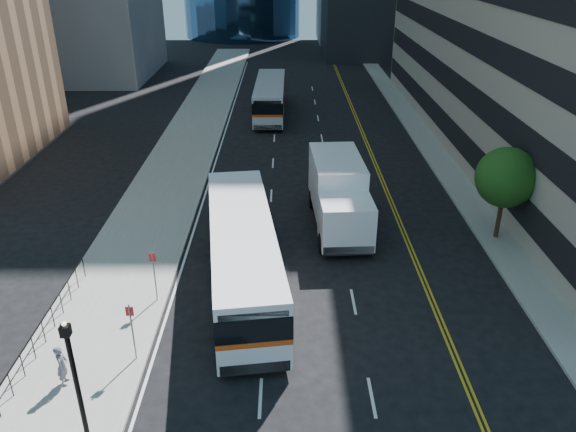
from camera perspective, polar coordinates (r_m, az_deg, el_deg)
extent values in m
plane|color=black|center=(24.31, 5.99, -11.32)|extent=(160.00, 160.00, 0.00)
cube|color=gray|center=(47.24, -10.02, 7.50)|extent=(5.00, 90.00, 0.15)
cube|color=gray|center=(48.00, 13.80, 7.44)|extent=(2.00, 90.00, 0.15)
cylinder|color=#332114|center=(32.49, 20.62, -0.25)|extent=(0.24, 0.24, 2.20)
sphere|color=#1B4012|center=(31.58, 21.29, 3.67)|extent=(3.20, 3.20, 3.20)
cylinder|color=black|center=(19.23, -20.54, -16.26)|extent=(0.16, 0.16, 4.20)
cube|color=black|center=(17.85, -21.68, -10.76)|extent=(0.28, 0.28, 0.36)
cube|color=white|center=(26.41, -4.56, -5.39)|extent=(4.49, 13.22, 1.19)
cube|color=#D74A14|center=(26.06, -4.62, -4.07)|extent=(4.51, 13.24, 0.24)
cube|color=black|center=(25.77, -4.66, -2.93)|extent=(4.51, 13.24, 0.97)
cube|color=white|center=(25.39, -4.73, -1.33)|extent=(4.49, 13.22, 0.54)
cylinder|color=black|center=(23.41, -7.08, -11.40)|extent=(0.46, 1.11, 1.08)
cylinder|color=black|center=(23.52, -0.71, -10.96)|extent=(0.46, 1.11, 1.08)
cylinder|color=black|center=(29.61, -7.46, -2.82)|extent=(0.46, 1.11, 1.08)
cylinder|color=black|center=(29.70, -2.50, -2.51)|extent=(0.46, 1.11, 1.08)
cube|color=silver|center=(54.26, -1.82, 11.18)|extent=(2.78, 12.14, 1.11)
cube|color=#D74814|center=(54.10, -1.83, 11.85)|extent=(2.80, 12.17, 0.22)
cube|color=black|center=(53.97, -1.84, 12.42)|extent=(2.80, 12.17, 0.91)
cube|color=silver|center=(53.80, -1.85, 13.21)|extent=(2.78, 12.14, 0.50)
cylinder|color=black|center=(50.93, -3.33, 9.69)|extent=(0.32, 1.01, 1.01)
cylinder|color=black|center=(50.84, -0.60, 9.70)|extent=(0.32, 1.01, 1.01)
cylinder|color=black|center=(57.55, -2.91, 11.60)|extent=(0.32, 1.01, 1.01)
cylinder|color=black|center=(57.46, -0.49, 11.61)|extent=(0.32, 1.01, 1.01)
cube|color=white|center=(29.28, 5.92, -0.64)|extent=(2.84, 2.63, 2.38)
cube|color=black|center=(28.13, 6.29, -0.79)|extent=(2.52, 0.19, 1.25)
cube|color=white|center=(32.57, 4.94, 3.54)|extent=(2.99, 5.57, 2.95)
cube|color=black|center=(32.14, 5.12, -0.11)|extent=(2.49, 7.58, 0.28)
cylinder|color=black|center=(29.43, 3.50, -2.81)|extent=(0.37, 1.10, 1.09)
cylinder|color=black|center=(29.80, 8.25, -2.66)|extent=(0.37, 1.10, 1.09)
cylinder|color=black|center=(34.48, 2.46, 1.70)|extent=(0.37, 1.10, 1.09)
cylinder|color=black|center=(34.80, 6.53, 1.78)|extent=(0.37, 1.10, 1.09)
imported|color=#59575F|center=(22.46, -21.98, -13.89)|extent=(0.47, 0.64, 1.63)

